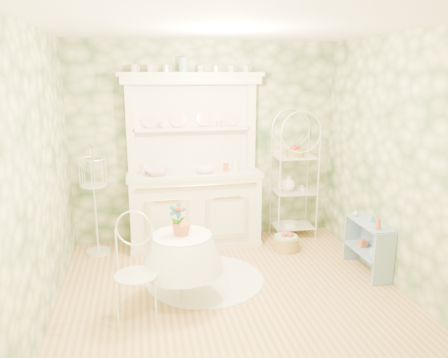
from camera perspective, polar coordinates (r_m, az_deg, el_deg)
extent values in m
plane|color=tan|center=(4.73, 1.20, -15.11)|extent=(3.60, 3.60, 0.00)
plane|color=white|center=(4.17, 1.40, 19.48)|extent=(3.60, 3.60, 0.00)
plane|color=beige|center=(4.26, -23.12, -0.04)|extent=(3.60, 3.60, 0.00)
plane|color=beige|center=(4.95, 22.11, 1.85)|extent=(3.60, 3.60, 0.00)
plane|color=beige|center=(5.99, -2.39, 4.74)|extent=(3.60, 3.60, 0.00)
plane|color=beige|center=(2.59, 9.87, -7.49)|extent=(3.60, 3.60, 0.00)
cube|color=white|center=(5.73, -3.92, 2.22)|extent=(1.87, 0.61, 2.29)
cube|color=white|center=(6.16, 9.18, 1.00)|extent=(0.60, 0.44, 1.89)
cube|color=#83A1C2|center=(5.42, 18.24, -8.61)|extent=(0.32, 0.70, 0.58)
cylinder|color=white|center=(4.54, -5.45, -11.74)|extent=(0.80, 0.80, 0.67)
cube|color=white|center=(4.25, -11.42, -12.84)|extent=(0.45, 0.45, 0.80)
cube|color=white|center=(5.76, -16.50, -3.15)|extent=(0.32, 0.32, 1.33)
cylinder|color=#B08F45|center=(5.87, 8.08, -8.23)|extent=(0.35, 0.35, 0.21)
cylinder|color=white|center=(5.08, -2.51, -12.92)|extent=(1.62, 1.62, 0.01)
imported|color=white|center=(5.64, -8.72, 0.59)|extent=(0.31, 0.31, 0.07)
imported|color=white|center=(5.71, -2.46, 0.89)|extent=(0.30, 0.30, 0.08)
imported|color=white|center=(5.78, -7.85, 6.90)|extent=(0.12, 0.12, 0.09)
imported|color=white|center=(5.87, -0.58, 7.13)|extent=(0.11, 0.11, 0.08)
imported|color=#3F7238|center=(4.33, -6.05, -5.67)|extent=(0.21, 0.18, 0.33)
imported|color=#AC5330|center=(5.06, 19.51, -5.52)|extent=(0.08, 0.08, 0.16)
imported|color=#87ACC8|center=(5.29, 18.70, -4.96)|extent=(0.05, 0.05, 0.11)
imported|color=silver|center=(5.45, 16.80, -4.34)|extent=(0.07, 0.07, 0.09)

